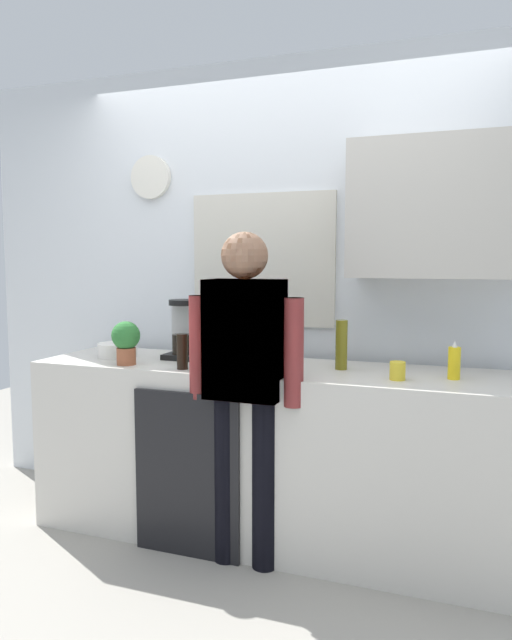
% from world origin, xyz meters
% --- Properties ---
extents(ground_plane, '(8.00, 8.00, 0.00)m').
position_xyz_m(ground_plane, '(0.00, 0.00, 0.00)').
color(ground_plane, '#9E998E').
extents(kitchen_counter, '(2.48, 0.64, 0.92)m').
position_xyz_m(kitchen_counter, '(0.00, 0.30, 0.46)').
color(kitchen_counter, beige).
rests_on(kitchen_counter, ground_plane).
extents(dishwasher_panel, '(0.56, 0.02, 0.83)m').
position_xyz_m(dishwasher_panel, '(-0.30, -0.03, 0.41)').
color(dishwasher_panel, black).
rests_on(dishwasher_panel, ground_plane).
extents(back_wall_assembly, '(4.08, 0.42, 2.60)m').
position_xyz_m(back_wall_assembly, '(0.11, 0.70, 1.37)').
color(back_wall_assembly, silver).
rests_on(back_wall_assembly, ground_plane).
extents(coffee_maker, '(0.20, 0.20, 0.33)m').
position_xyz_m(coffee_maker, '(-0.50, 0.40, 1.07)').
color(coffee_maker, black).
rests_on(coffee_maker, kitchen_counter).
extents(bottle_olive_oil, '(0.06, 0.06, 0.25)m').
position_xyz_m(bottle_olive_oil, '(0.39, 0.35, 1.05)').
color(bottle_olive_oil, olive).
rests_on(bottle_olive_oil, kitchen_counter).
extents(bottle_dark_sauce, '(0.06, 0.06, 0.18)m').
position_xyz_m(bottle_dark_sauce, '(-0.37, 0.08, 1.01)').
color(bottle_dark_sauce, black).
rests_on(bottle_dark_sauce, kitchen_counter).
extents(bottle_clear_soda, '(0.09, 0.09, 0.28)m').
position_xyz_m(bottle_clear_soda, '(-0.29, 0.27, 1.06)').
color(bottle_clear_soda, '#2D8C33').
rests_on(bottle_clear_soda, kitchen_counter).
extents(cup_yellow_cup, '(0.07, 0.07, 0.08)m').
position_xyz_m(cup_yellow_cup, '(0.68, 0.18, 0.96)').
color(cup_yellow_cup, yellow).
rests_on(cup_yellow_cup, kitchen_counter).
extents(cup_blue_mug, '(0.08, 0.08, 0.10)m').
position_xyz_m(cup_blue_mug, '(-0.20, 0.46, 0.97)').
color(cup_blue_mug, '#3351B2').
rests_on(cup_blue_mug, kitchen_counter).
extents(mixing_bowl, '(0.22, 0.22, 0.08)m').
position_xyz_m(mixing_bowl, '(-0.89, 0.28, 0.96)').
color(mixing_bowl, white).
rests_on(mixing_bowl, kitchen_counter).
extents(potted_plant, '(0.15, 0.15, 0.23)m').
position_xyz_m(potted_plant, '(-0.70, 0.09, 1.05)').
color(potted_plant, '#9E5638').
rests_on(potted_plant, kitchen_counter).
extents(dish_soap, '(0.06, 0.06, 0.18)m').
position_xyz_m(dish_soap, '(0.93, 0.28, 1.00)').
color(dish_soap, yellow).
rests_on(dish_soap, kitchen_counter).
extents(person_at_sink, '(0.57, 0.22, 1.60)m').
position_xyz_m(person_at_sink, '(0.00, 0.00, 0.95)').
color(person_at_sink, '#3F4766').
rests_on(person_at_sink, ground_plane).
extents(person_guest, '(0.57, 0.22, 1.60)m').
position_xyz_m(person_guest, '(0.00, 0.00, 0.95)').
color(person_guest, black).
rests_on(person_guest, ground_plane).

